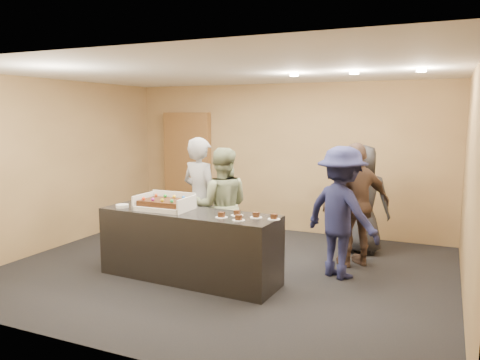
# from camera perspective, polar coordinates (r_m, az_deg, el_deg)

# --- Properties ---
(room) EXTENTS (6.04, 6.00, 2.70)m
(room) POSITION_cam_1_polar(r_m,az_deg,el_deg) (6.34, -1.85, 0.80)
(room) COLOR black
(room) RESTS_ON ground
(serving_counter) EXTENTS (2.43, 0.82, 0.90)m
(serving_counter) POSITION_cam_1_polar(r_m,az_deg,el_deg) (6.18, -6.25, -7.95)
(serving_counter) COLOR black
(serving_counter) RESTS_ON floor
(storage_cabinet) EXTENTS (0.99, 0.15, 2.18)m
(storage_cabinet) POSITION_cam_1_polar(r_m,az_deg,el_deg) (9.42, -6.42, 1.52)
(storage_cabinet) COLOR brown
(storage_cabinet) RESTS_ON floor
(cake_box) EXTENTS (0.70, 0.48, 0.21)m
(cake_box) POSITION_cam_1_polar(r_m,az_deg,el_deg) (6.28, -9.06, -3.11)
(cake_box) COLOR white
(cake_box) RESTS_ON serving_counter
(sheet_cake) EXTENTS (0.60, 0.41, 0.12)m
(sheet_cake) POSITION_cam_1_polar(r_m,az_deg,el_deg) (6.24, -9.20, -2.69)
(sheet_cake) COLOR #33180B
(sheet_cake) RESTS_ON cake_box
(plate_stack) EXTENTS (0.17, 0.17, 0.04)m
(plate_stack) POSITION_cam_1_polar(r_m,az_deg,el_deg) (6.50, -14.17, -3.09)
(plate_stack) COLOR white
(plate_stack) RESTS_ON serving_counter
(slice_a) EXTENTS (0.15, 0.15, 0.07)m
(slice_a) POSITION_cam_1_polar(r_m,az_deg,el_deg) (5.70, -2.28, -4.37)
(slice_a) COLOR white
(slice_a) RESTS_ON serving_counter
(slice_b) EXTENTS (0.15, 0.15, 0.07)m
(slice_b) POSITION_cam_1_polar(r_m,az_deg,el_deg) (5.80, -0.35, -4.14)
(slice_b) COLOR white
(slice_b) RESTS_ON serving_counter
(slice_c) EXTENTS (0.15, 0.15, 0.07)m
(slice_c) POSITION_cam_1_polar(r_m,az_deg,el_deg) (5.54, -0.16, -4.73)
(slice_c) COLOR white
(slice_c) RESTS_ON serving_counter
(slice_d) EXTENTS (0.15, 0.15, 0.07)m
(slice_d) POSITION_cam_1_polar(r_m,az_deg,el_deg) (5.69, 1.98, -4.39)
(slice_d) COLOR white
(slice_d) RESTS_ON serving_counter
(slice_e) EXTENTS (0.15, 0.15, 0.07)m
(slice_e) POSITION_cam_1_polar(r_m,az_deg,el_deg) (5.61, 4.16, -4.59)
(slice_e) COLOR white
(slice_e) RESTS_ON serving_counter
(person_server_grey) EXTENTS (0.76, 0.61, 1.82)m
(person_server_grey) POSITION_cam_1_polar(r_m,az_deg,el_deg) (6.90, -4.83, -2.34)
(person_server_grey) COLOR gray
(person_server_grey) RESTS_ON floor
(person_sage_man) EXTENTS (1.00, 0.90, 1.68)m
(person_sage_man) POSITION_cam_1_polar(r_m,az_deg,el_deg) (6.74, -2.25, -3.18)
(person_sage_man) COLOR gray
(person_sage_man) RESTS_ON floor
(person_navy_man) EXTENTS (1.29, 1.09, 1.74)m
(person_navy_man) POSITION_cam_1_polar(r_m,az_deg,el_deg) (6.29, 12.25, -3.88)
(person_navy_man) COLOR #1A1C42
(person_navy_man) RESTS_ON floor
(person_brown_extra) EXTENTS (1.06, 1.00, 1.76)m
(person_brown_extra) POSITION_cam_1_polar(r_m,az_deg,el_deg) (6.80, 14.03, -2.95)
(person_brown_extra) COLOR #4E3A2E
(person_brown_extra) RESTS_ON floor
(person_dark_suit) EXTENTS (0.84, 0.56, 1.69)m
(person_dark_suit) POSITION_cam_1_polar(r_m,az_deg,el_deg) (7.48, 14.69, -2.29)
(person_dark_suit) COLOR #292A2E
(person_dark_suit) RESTS_ON floor
(ceiling_spotlights) EXTENTS (1.72, 0.12, 0.03)m
(ceiling_spotlights) POSITION_cam_1_polar(r_m,az_deg,el_deg) (6.29, 13.76, 12.57)
(ceiling_spotlights) COLOR #FFEAC6
(ceiling_spotlights) RESTS_ON ceiling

